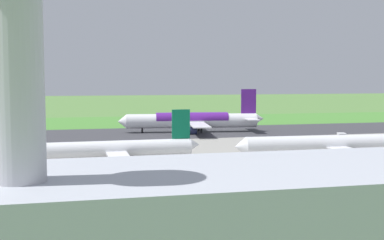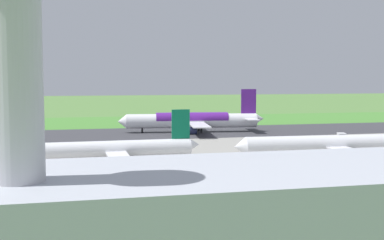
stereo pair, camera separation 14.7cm
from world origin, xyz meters
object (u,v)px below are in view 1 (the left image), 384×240
Objects in this scene: airliner_parked_far at (113,149)px; no_stopping_sign at (165,120)px; airliner_main at (193,120)px; service_truck_baggage at (342,137)px; airliner_parked_mid at (330,144)px; traffic_cone_orange at (154,122)px.

airliner_parked_far reaches higher than no_stopping_sign.
airliner_main reaches higher than service_truck_baggage.
airliner_main is 1.14× the size of airliner_parked_mid.
airliner_main is 98.41× the size of traffic_cone_orange.
traffic_cone_orange is at bearing -79.04° from airliner_main.
airliner_main is 54.15m from service_truck_baggage.
no_stopping_sign is 4.25× the size of traffic_cone_orange.
airliner_main is 36.33m from no_stopping_sign.
no_stopping_sign reaches higher than traffic_cone_orange.
traffic_cone_orange is at bearing -104.12° from airliner_parked_far.
service_truck_baggage is (-20.70, -30.13, -2.39)m from airliner_parked_mid.
airliner_main is 1.28× the size of airliner_parked_far.
no_stopping_sign is (4.05, -35.99, -2.95)m from airliner_main.
traffic_cone_orange is (26.34, -108.60, -3.52)m from airliner_parked_mid.
airliner_main is at bearing -74.76° from airliner_parked_mid.
airliner_parked_far reaches higher than traffic_cone_orange.
airliner_main is 69.50m from airliner_parked_far.
service_truck_baggage is at bearing -124.49° from airliner_parked_mid.
airliner_parked_mid reaches higher than service_truck_baggage.
airliner_parked_far is at bearing 61.09° from airliner_main.
airliner_main is 69.95m from airliner_parked_mid.
airliner_parked_mid is 52.41m from airliner_parked_far.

